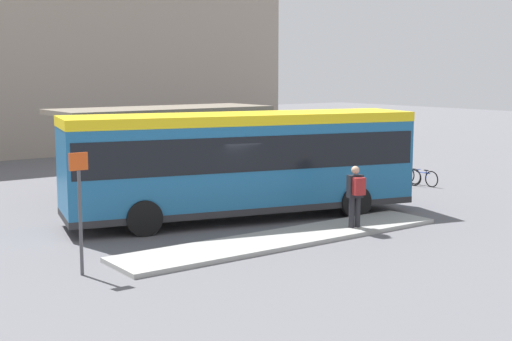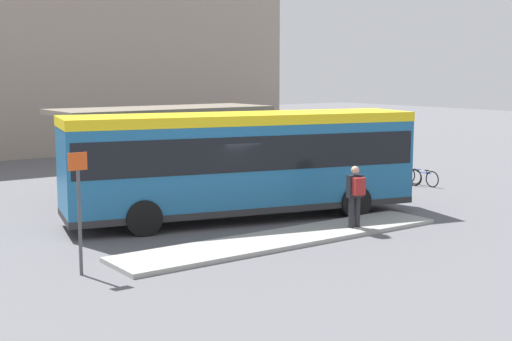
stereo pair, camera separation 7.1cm
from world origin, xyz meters
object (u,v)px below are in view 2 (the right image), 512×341
pedestrian_waiting (356,193)px  platform_sign (79,208)px  potted_planter_near_shelter (261,176)px  bicycle_white (398,173)px  bicycle_yellow (405,176)px  potted_planter_far_side (216,183)px  bicycle_blue (424,178)px  city_bus (242,158)px

pedestrian_waiting → platform_sign: bearing=100.6°
platform_sign → potted_planter_near_shelter: bearing=33.0°
pedestrian_waiting → bicycle_white: (7.94, 5.71, -0.78)m
bicycle_yellow → potted_planter_near_shelter: bearing=64.7°
potted_planter_near_shelter → potted_planter_far_side: bearing=-168.5°
bicycle_white → bicycle_blue: bearing=-4.1°
bicycle_blue → potted_planter_far_side: 8.95m
bicycle_blue → bicycle_white: 1.30m
bicycle_yellow → bicycle_white: bicycle_white is taller
potted_planter_near_shelter → potted_planter_far_side: size_ratio=0.96×
city_bus → platform_sign: size_ratio=3.99×
city_bus → potted_planter_far_side: size_ratio=8.25×
city_bus → bicycle_yellow: (9.23, 1.66, -1.57)m
bicycle_white → potted_planter_far_side: potted_planter_far_side is taller
potted_planter_near_shelter → potted_planter_far_side: (-2.33, -0.47, 0.01)m
pedestrian_waiting → bicycle_white: 9.82m
pedestrian_waiting → potted_planter_near_shelter: size_ratio=1.37×
platform_sign → bicycle_yellow: bearing=16.3°
bicycle_white → bicycle_yellow: bearing=-32.5°
bicycle_blue → potted_planter_near_shelter: potted_planter_near_shelter is taller
potted_planter_near_shelter → bicycle_white: bearing=-9.3°
bicycle_yellow → potted_planter_far_side: bearing=72.1°
bicycle_blue → bicycle_white: bicycle_white is taller
bicycle_yellow → potted_planter_far_side: (-8.36, 1.21, 0.35)m
potted_planter_far_side → city_bus: bearing=-106.8°
bicycle_white → platform_sign: platform_sign is taller
city_bus → bicycle_blue: (9.61, 1.01, -1.58)m
bicycle_blue → bicycle_yellow: size_ratio=0.98×
bicycle_blue → bicycle_yellow: bicycle_yellow is taller
city_bus → pedestrian_waiting: size_ratio=6.26×
potted_planter_near_shelter → platform_sign: (-9.70, -6.30, 0.88)m
potted_planter_near_shelter → pedestrian_waiting: bearing=-103.4°
potted_planter_far_side → pedestrian_waiting: bearing=-83.5°
bicycle_white → potted_planter_far_side: 8.69m
pedestrian_waiting → bicycle_yellow: (7.64, 5.06, -0.80)m
city_bus → bicycle_blue: 9.79m
bicycle_blue → potted_planter_near_shelter: 6.84m
potted_planter_far_side → bicycle_blue: bearing=-12.0°
potted_planter_near_shelter → bicycle_blue: bearing=-20.0°
city_bus → potted_planter_far_side: (0.87, 2.87, -1.23)m
pedestrian_waiting → bicycle_blue: size_ratio=1.16×
city_bus → potted_planter_far_side: bearing=87.2°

